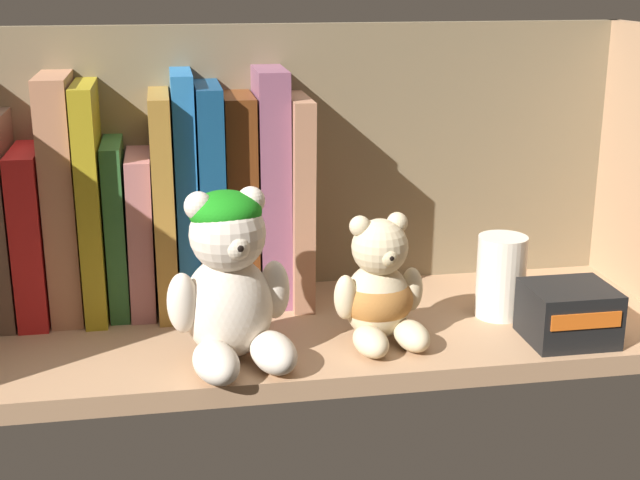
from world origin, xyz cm
name	(u,v)px	position (x,y,z in cm)	size (l,w,h in cm)	color
shelf_board	(310,334)	(0.00, 0.00, 1.00)	(72.81, 25.14, 2.00)	#A87F5B
shelf_back_panel	(291,167)	(0.00, 13.17, 15.51)	(75.21, 1.20, 31.01)	#76664A
book_2	(34,230)	(-27.31, 9.10, 10.77)	(2.91, 13.93, 17.55)	red
book_3	(64,195)	(-24.07, 9.10, 14.36)	(3.13, 12.75, 24.71)	#B17655
book_4	(93,198)	(-21.20, 9.10, 13.94)	(2.16, 14.21, 23.87)	#A08A1A
book_5	(117,224)	(-18.93, 9.10, 10.96)	(1.95, 11.80, 17.92)	#2A5929
book_6	(141,229)	(-16.49, 9.10, 10.29)	(2.48, 12.32, 16.58)	#A76666
book_7	(164,200)	(-14.01, 9.10, 13.39)	(2.05, 14.53, 22.77)	olive
book_8	(186,190)	(-11.70, 9.10, 14.39)	(2.13, 11.72, 24.77)	#256BAB
book_9	(210,195)	(-9.14, 9.10, 13.74)	(2.55, 13.11, 23.48)	navy
book_10	(240,199)	(-6.07, 9.10, 13.13)	(3.15, 9.90, 22.27)	#622F13
book_11	(271,186)	(-2.70, 9.10, 14.43)	(3.14, 10.04, 24.86)	#884F6A
book_12	(298,197)	(0.17, 9.10, 13.02)	(2.16, 12.92, 22.04)	#AC7657
teddy_bear_larger	(230,281)	(-8.44, -6.81, 9.58)	(12.09, 12.47, 15.97)	beige
teddy_bear_smaller	(379,292)	(5.93, -4.81, 6.92)	(9.28, 9.88, 12.53)	beige
pillar_candle	(501,276)	(19.77, -0.81, 6.27)	(5.04, 5.04, 8.54)	silver
small_product_box	(568,313)	(23.97, -7.98, 4.71)	(8.12, 7.42, 5.41)	black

